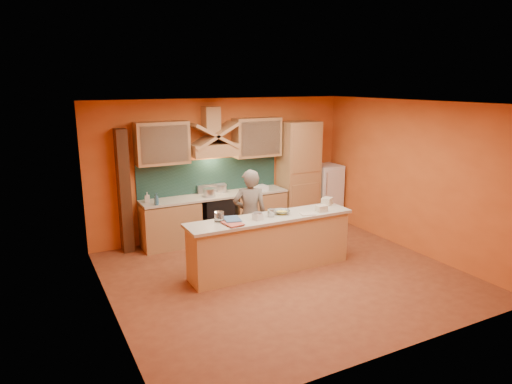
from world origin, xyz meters
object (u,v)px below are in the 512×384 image
stove (216,217)px  fridge (326,193)px  kitchen_scale (258,216)px  mixing_bowl (282,212)px  person (250,215)px

stove → fridge: fridge is taller
stove → kitchen_scale: size_ratio=6.90×
fridge → mixing_bowl: bearing=-140.7°
stove → person: 1.38m
stove → mixing_bowl: (0.44, -1.85, 0.53)m
fridge → mixing_bowl: (-2.26, -1.85, 0.33)m
stove → fridge: size_ratio=0.69×
fridge → person: bearing=-153.0°
stove → person: bearing=-85.4°
person → mixing_bowl: person is taller
person → kitchen_scale: 0.68m
stove → mixing_bowl: size_ratio=3.31×
person → kitchen_scale: size_ratio=12.64×
fridge → stove: bearing=180.0°
fridge → kitchen_scale: (-2.77, -1.95, 0.35)m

